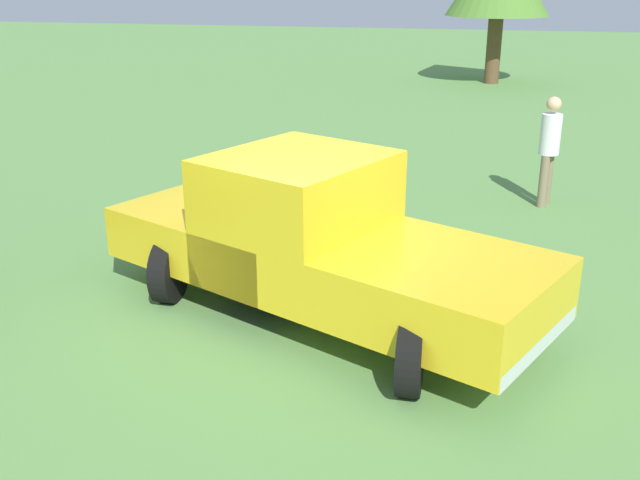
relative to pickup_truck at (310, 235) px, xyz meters
name	(u,v)px	position (x,y,z in m)	size (l,w,h in m)	color
ground_plane	(308,309)	(0.06, 0.04, -0.92)	(80.00, 80.00, 0.00)	#5B8C47
pickup_truck	(310,235)	(0.00, 0.00, 0.00)	(3.83, 5.37, 1.79)	black
person_bystander	(549,145)	(4.65, -2.84, 0.09)	(0.42, 0.42, 1.78)	#7A6B51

